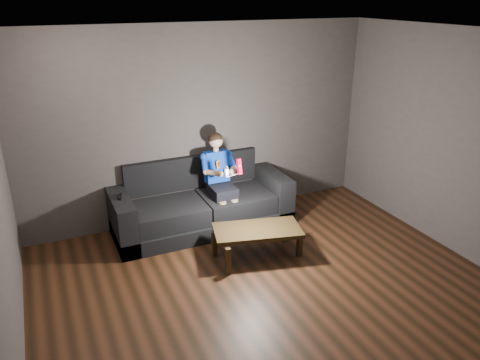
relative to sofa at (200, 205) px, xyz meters
name	(u,v)px	position (x,y,z in m)	size (l,w,h in m)	color
floor	(288,309)	(0.19, -2.16, -0.30)	(5.00, 5.00, 0.00)	black
back_wall	(202,125)	(0.19, 0.34, 1.05)	(5.00, 0.04, 2.70)	#3C3735
ceiling	(301,38)	(0.19, -2.16, 2.40)	(5.00, 5.00, 0.02)	silver
sofa	(200,205)	(0.00, 0.00, 0.00)	(2.40, 1.04, 0.93)	black
child	(219,172)	(0.27, -0.07, 0.47)	(0.48, 0.59, 1.18)	black
wii_remote_red	(239,166)	(0.36, -0.52, 0.70)	(0.06, 0.08, 0.21)	red
nunchuk_white	(227,172)	(0.19, -0.52, 0.65)	(0.08, 0.10, 0.15)	silver
wii_remote_black	(120,196)	(-1.08, -0.09, 0.37)	(0.08, 0.17, 0.03)	black
coffee_table	(257,232)	(0.36, -1.08, 0.03)	(1.15, 0.76, 0.38)	black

